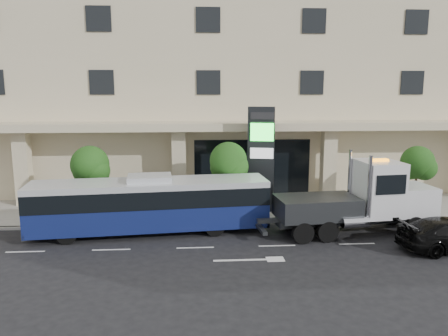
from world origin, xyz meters
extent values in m
plane|color=black|center=(0.00, 0.00, 0.00)|extent=(120.00, 120.00, 0.00)
cube|color=gray|center=(0.00, 5.00, 0.07)|extent=(120.00, 6.00, 0.15)
cube|color=gray|center=(0.00, 2.00, 0.07)|extent=(120.00, 0.30, 0.15)
cube|color=beige|center=(0.00, 15.50, 10.00)|extent=(60.00, 15.00, 20.00)
cube|color=beige|center=(0.00, 6.80, 5.20)|extent=(60.00, 2.80, 0.50)
cube|color=black|center=(0.00, 7.97, 2.15)|extent=(8.00, 0.12, 4.00)
cube|color=beige|center=(-15.00, 6.80, 2.60)|extent=(0.90, 0.90, 4.90)
cube|color=beige|center=(-5.00, 6.80, 2.60)|extent=(0.90, 0.90, 4.90)
cube|color=beige|center=(5.00, 6.80, 2.60)|extent=(0.90, 0.90, 4.90)
cylinder|color=#422B19|center=(-10.00, 3.60, 1.55)|extent=(0.14, 0.14, 2.80)
sphere|color=#1B4B15|center=(-10.00, 3.60, 3.27)|extent=(2.20, 2.20, 2.20)
sphere|color=#1B4B15|center=(-9.65, 3.40, 2.95)|extent=(1.65, 1.65, 1.65)
sphere|color=#1B4B15|center=(-10.30, 3.80, 2.87)|extent=(1.54, 1.54, 1.54)
cylinder|color=#422B19|center=(-2.00, 3.60, 1.62)|extent=(0.14, 0.14, 2.94)
sphere|color=#1B4B15|center=(-2.00, 3.60, 3.43)|extent=(2.20, 2.20, 2.20)
sphere|color=#1B4B15|center=(-1.65, 3.40, 3.09)|extent=(1.65, 1.65, 1.65)
sphere|color=#1B4B15|center=(-2.30, 3.80, 3.01)|extent=(1.54, 1.54, 1.54)
cylinder|color=#422B19|center=(9.50, 3.60, 1.51)|extent=(0.14, 0.14, 2.73)
sphere|color=#1B4B15|center=(9.50, 3.60, 3.19)|extent=(2.00, 2.00, 2.00)
sphere|color=#1B4B15|center=(9.85, 3.40, 2.88)|extent=(1.50, 1.50, 1.50)
sphere|color=#1B4B15|center=(9.20, 3.80, 2.80)|extent=(1.40, 1.40, 1.40)
cylinder|color=black|center=(-10.32, -0.55, 0.51)|extent=(1.05, 0.41, 1.03)
cylinder|color=black|center=(-10.53, 1.60, 0.51)|extent=(1.05, 0.41, 1.03)
cylinder|color=black|center=(-2.96, 0.17, 0.51)|extent=(1.05, 0.41, 1.03)
cylinder|color=black|center=(-3.17, 2.32, 0.51)|extent=(1.05, 0.41, 1.03)
cube|color=navy|center=(-6.34, 0.92, 0.98)|extent=(12.52, 3.75, 1.23)
cube|color=black|center=(-6.34, 0.92, 2.05)|extent=(12.52, 3.80, 0.92)
cube|color=silver|center=(-6.34, 0.92, 2.67)|extent=(12.52, 3.75, 0.31)
cube|color=silver|center=(-6.34, 0.92, 2.98)|extent=(2.41, 1.86, 0.31)
cube|color=#2D3033|center=(-12.42, 0.33, 0.46)|extent=(0.39, 2.57, 0.31)
cube|color=#2D3033|center=(-0.25, 1.52, 0.46)|extent=(0.39, 2.57, 0.31)
cube|color=#2D3033|center=(4.43, 0.12, 0.79)|extent=(8.46, 1.86, 0.40)
cube|color=silver|center=(7.62, 0.45, 1.73)|extent=(2.20, 2.47, 1.48)
cube|color=silver|center=(8.61, 0.56, 1.73)|extent=(0.29, 1.98, 1.19)
cube|color=silver|center=(5.66, 0.25, 2.42)|extent=(2.23, 2.67, 2.87)
cube|color=black|center=(6.59, 0.35, 2.87)|extent=(0.33, 2.17, 1.19)
cylinder|color=silver|center=(4.69, -0.95, 2.67)|extent=(0.20, 0.20, 3.36)
cylinder|color=silver|center=(4.46, 1.22, 2.67)|extent=(0.20, 0.20, 3.36)
cube|color=#2D3033|center=(2.31, -0.10, 1.53)|extent=(4.38, 2.79, 1.09)
cube|color=#2D3033|center=(-0.05, -0.35, 0.94)|extent=(1.60, 0.44, 0.22)
cube|color=#2D3033|center=(-0.64, -0.41, 0.54)|extent=(0.43, 1.80, 0.18)
cube|color=orange|center=(5.66, 0.25, 3.91)|extent=(0.92, 0.44, 0.14)
cylinder|color=black|center=(7.34, -0.62, 0.54)|extent=(1.12, 0.43, 1.09)
cylinder|color=black|center=(7.12, 1.45, 0.54)|extent=(1.12, 0.43, 1.09)
cylinder|color=black|center=(2.62, -1.12, 0.54)|extent=(1.12, 0.43, 1.09)
cylinder|color=black|center=(2.40, 0.95, 0.54)|extent=(1.12, 0.43, 1.09)
cylinder|color=black|center=(1.34, -1.25, 0.54)|extent=(1.12, 0.43, 1.09)
cylinder|color=black|center=(1.12, 0.82, 0.54)|extent=(1.12, 0.43, 1.09)
cube|color=black|center=(0.05, 4.39, 3.34)|extent=(1.67, 0.87, 6.38)
cube|color=#26E438|center=(0.05, 4.09, 5.04)|extent=(1.36, 0.36, 1.06)
cube|color=silver|center=(0.05, 4.09, 3.77)|extent=(1.36, 0.36, 0.64)
cube|color=#262628|center=(0.05, 4.09, 6.00)|extent=(1.36, 0.36, 0.43)
camera|label=1|loc=(-3.96, -21.61, 7.53)|focal=35.00mm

